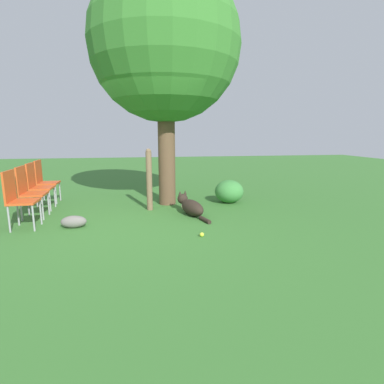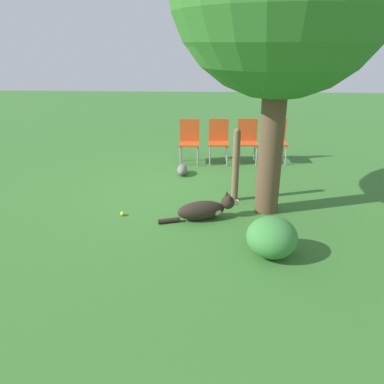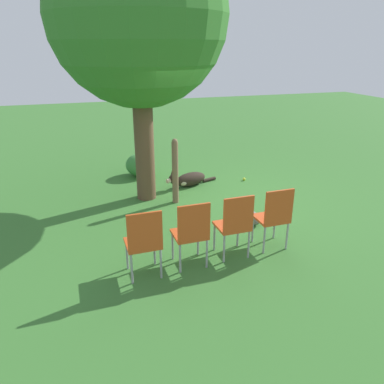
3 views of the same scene
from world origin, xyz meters
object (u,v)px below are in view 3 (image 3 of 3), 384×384
object	(u,v)px
dog	(188,179)
red_chair_3	(144,240)
oak_tree	(138,16)
tennis_ball	(244,179)
red_chair_1	(235,222)
fence_post	(175,171)
red_chair_0	(274,215)
red_chair_2	(191,231)

from	to	relation	value
dog	red_chair_3	distance (m)	3.48
red_chair_3	oak_tree	bearing A→B (deg)	-12.56
tennis_ball	red_chair_3	bearing A→B (deg)	137.03
red_chair_1	fence_post	bearing A→B (deg)	5.51
tennis_ball	dog	bearing A→B (deg)	88.36
dog	red_chair_0	world-z (taller)	red_chair_0
tennis_ball	red_chair_0	bearing A→B (deg)	162.77
fence_post	oak_tree	bearing A→B (deg)	50.55
oak_tree	dog	distance (m)	3.32
red_chair_1	tennis_ball	bearing A→B (deg)	-28.78
red_chair_0	red_chair_1	world-z (taller)	same
oak_tree	fence_post	distance (m)	2.75
oak_tree	red_chair_0	distance (m)	4.01
oak_tree	dog	xyz separation A→B (m)	(0.37, -0.98, -3.15)
fence_post	red_chair_3	world-z (taller)	fence_post
dog	red_chair_2	xyz separation A→B (m)	(-3.04, 0.88, 0.40)
red_chair_0	red_chair_2	xyz separation A→B (m)	(-0.11, 1.30, 0.00)
fence_post	red_chair_1	bearing A→B (deg)	-173.42
fence_post	tennis_ball	distance (m)	2.04
dog	red_chair_0	size ratio (longest dim) A/B	1.28
red_chair_0	oak_tree	bearing A→B (deg)	27.57
red_chair_3	red_chair_0	bearing A→B (deg)	-86.12
red_chair_1	tennis_ball	world-z (taller)	red_chair_1
oak_tree	fence_post	size ratio (longest dim) A/B	3.87
fence_post	red_chair_0	world-z (taller)	fence_post
red_chair_2	red_chair_3	bearing A→B (deg)	93.88
oak_tree	dog	size ratio (longest dim) A/B	3.94
oak_tree	red_chair_0	world-z (taller)	oak_tree
red_chair_1	red_chair_2	bearing A→B (deg)	93.88
red_chair_0	red_chair_3	size ratio (longest dim) A/B	1.00
dog	tennis_ball	xyz separation A→B (m)	(-0.04, -1.32, -0.12)
oak_tree	red_chair_2	distance (m)	3.84
oak_tree	red_chair_1	xyz separation A→B (m)	(-2.62, -0.75, -2.75)
red_chair_0	red_chair_1	bearing A→B (deg)	93.88
red_chair_0	tennis_ball	bearing A→B (deg)	-18.31
fence_post	red_chair_3	bearing A→B (deg)	155.76
dog	fence_post	distance (m)	1.03
oak_tree	dog	bearing A→B (deg)	-69.43
oak_tree	red_chair_2	bearing A→B (deg)	-177.93
red_chair_1	red_chair_3	bearing A→B (deg)	93.88
oak_tree	red_chair_3	world-z (taller)	oak_tree
fence_post	red_chair_2	world-z (taller)	fence_post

